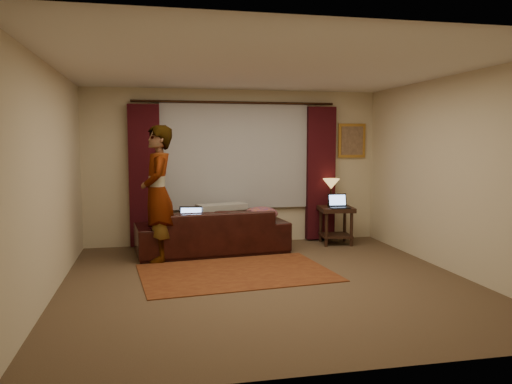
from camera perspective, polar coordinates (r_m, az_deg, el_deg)
floor at (r=6.29m, az=1.36°, el=-10.26°), size 5.00×5.00×0.01m
ceiling at (r=6.11m, az=1.42°, el=13.95°), size 5.00×5.00×0.02m
wall_back at (r=8.51m, az=-2.45°, el=2.86°), size 5.00×0.02×2.60m
wall_front at (r=3.68m, az=10.30°, el=-1.05°), size 5.00×0.02×2.60m
wall_left at (r=6.01m, az=-22.53°, el=1.21°), size 0.02×5.00×2.60m
wall_right at (r=7.06m, az=21.57°, el=1.86°), size 0.02×5.00×2.60m
sheer_curtain at (r=8.44m, az=-2.39°, el=4.19°), size 2.50×0.05×1.80m
drape_left at (r=8.29m, az=-12.61°, el=1.82°), size 0.50×0.14×2.30m
drape_right at (r=8.78m, az=7.39°, el=2.12°), size 0.50×0.14×2.30m
curtain_rod at (r=8.41m, az=-2.36°, el=10.19°), size 0.04×0.04×3.40m
picture_frame at (r=9.05m, az=10.87°, el=5.78°), size 0.50×0.04×0.60m
sofa at (r=7.83m, az=-5.04°, el=-3.52°), size 2.42×1.24×0.94m
throw_blanket at (r=8.00m, az=-3.94°, el=0.10°), size 0.85×0.53×0.09m
clothing_pile at (r=7.88m, az=0.57°, el=-2.59°), size 0.62×0.52×0.23m
laptop_sofa at (r=7.64m, az=-7.49°, el=-2.79°), size 0.41×0.44×0.26m
area_rug at (r=6.68m, az=-2.27°, el=-9.19°), size 2.63×1.90×0.01m
end_table at (r=8.58m, az=9.10°, el=-3.79°), size 0.61×0.61×0.63m
tiffany_lamp at (r=8.63m, az=8.57°, el=-0.03°), size 0.31×0.31×0.47m
laptop_table at (r=8.37m, az=9.50°, el=-1.04°), size 0.34×0.36×0.23m
person at (r=7.33m, az=-11.16°, el=-0.19°), size 0.58×0.58×1.97m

